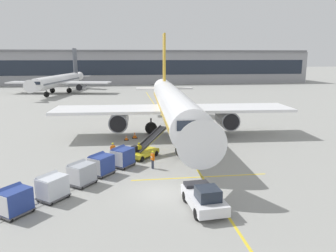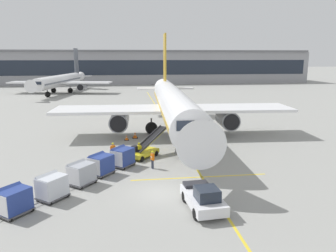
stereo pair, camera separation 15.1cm
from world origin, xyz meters
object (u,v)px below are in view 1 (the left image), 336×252
at_px(baggage_cart_fifth, 14,200).
at_px(ground_crew_by_loader, 113,150).
at_px(baggage_cart_third, 81,173).
at_px(baggage_cart_lead, 122,156).
at_px(parked_airplane, 173,105).
at_px(pushback_tug, 204,198).
at_px(belt_loader, 145,149).
at_px(ground_crew_marshaller, 153,158).
at_px(safety_cone_wingtip, 126,138).
at_px(safety_cone_engine_keepout, 135,135).
at_px(baggage_cart_second, 101,164).
at_px(baggage_cart_fourth, 52,186).
at_px(ground_crew_by_carts, 139,150).
at_px(distant_airplane, 59,81).

xyz_separation_m(baggage_cart_fifth, ground_crew_by_loader, (6.15, 11.25, -0.00)).
bearing_deg(baggage_cart_third, baggage_cart_fifth, -128.97).
xyz_separation_m(baggage_cart_lead, baggage_cart_third, (-3.32, -4.12, 0.00)).
distance_m(parked_airplane, pushback_tug, 21.96).
bearing_deg(belt_loader, parked_airplane, 64.29).
bearing_deg(ground_crew_marshaller, ground_crew_by_loader, 137.63).
xyz_separation_m(pushback_tug, safety_cone_wingtip, (-5.10, 19.80, -0.52)).
bearing_deg(parked_airplane, baggage_cart_lead, -119.41).
height_order(belt_loader, safety_cone_engine_keepout, belt_loader).
bearing_deg(safety_cone_wingtip, baggage_cart_lead, -92.63).
height_order(baggage_cart_second, baggage_cart_fifth, same).
bearing_deg(baggage_cart_lead, safety_cone_wingtip, 87.37).
height_order(baggage_cart_third, baggage_cart_fifth, same).
distance_m(baggage_cart_fifth, pushback_tug, 12.71).
relative_size(baggage_cart_third, ground_crew_by_loader, 1.51).
xyz_separation_m(baggage_cart_fourth, ground_crew_marshaller, (7.91, 5.70, -0.00)).
bearing_deg(pushback_tug, baggage_cart_second, 133.85).
bearing_deg(pushback_tug, safety_cone_engine_keepout, 100.95).
height_order(ground_crew_by_carts, safety_cone_wingtip, ground_crew_by_carts).
height_order(belt_loader, baggage_cart_lead, belt_loader).
height_order(baggage_cart_lead, baggage_cart_fourth, same).
bearing_deg(baggage_cart_fifth, baggage_cart_third, 51.03).
bearing_deg(baggage_cart_fourth, baggage_cart_third, 55.17).
distance_m(belt_loader, ground_crew_by_carts, 0.94).
distance_m(belt_loader, baggage_cart_fourth, 12.07).
xyz_separation_m(belt_loader, baggage_cart_fourth, (-7.44, -9.50, 0.16)).
bearing_deg(safety_cone_wingtip, safety_cone_engine_keepout, 40.41).
xyz_separation_m(baggage_cart_fourth, ground_crew_by_carts, (6.79, 8.84, -0.00)).
distance_m(ground_crew_by_carts, distant_airplane, 67.57).
relative_size(ground_crew_by_loader, safety_cone_wingtip, 2.74).
relative_size(baggage_cart_fifth, ground_crew_by_carts, 1.51).
relative_size(parked_airplane, ground_crew_marshaller, 23.72).
bearing_deg(baggage_cart_fourth, belt_loader, 51.91).
xyz_separation_m(baggage_cart_second, safety_cone_engine_keepout, (3.43, 12.98, -0.61)).
bearing_deg(baggage_cart_lead, parked_airplane, 60.59).
distance_m(baggage_cart_fifth, ground_crew_marshaller, 12.62).
bearing_deg(parked_airplane, belt_loader, -115.71).
xyz_separation_m(ground_crew_marshaller, safety_cone_engine_keepout, (-1.25, 11.96, -0.61)).
relative_size(ground_crew_by_carts, ground_crew_marshaller, 1.00).
bearing_deg(baggage_cart_fifth, baggage_cart_lead, 51.06).
bearing_deg(ground_crew_by_loader, baggage_cart_lead, -68.54).
height_order(baggage_cart_fourth, ground_crew_by_carts, baggage_cart_fourth).
relative_size(baggage_cart_second, distant_airplane, 0.07).
relative_size(baggage_cart_lead, ground_crew_marshaller, 1.51).
bearing_deg(baggage_cart_fifth, parked_airplane, 56.28).
relative_size(pushback_tug, distant_airplane, 0.12).
distance_m(belt_loader, pushback_tug, 12.97).
bearing_deg(baggage_cart_lead, baggage_cart_fourth, -127.39).
distance_m(baggage_cart_third, distant_airplane, 72.42).
bearing_deg(baggage_cart_third, safety_cone_engine_keepout, 72.10).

